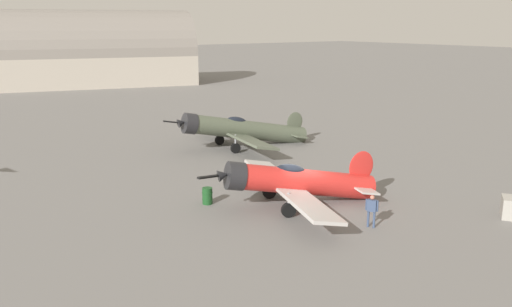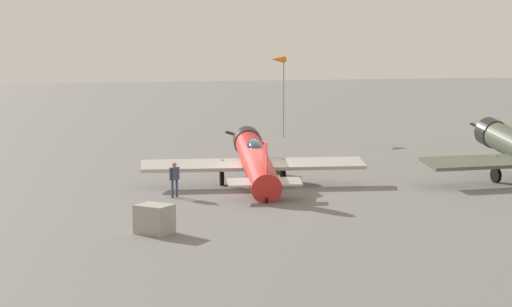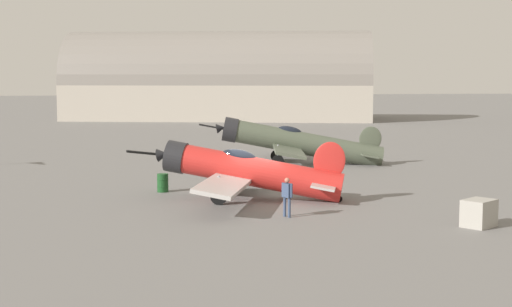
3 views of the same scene
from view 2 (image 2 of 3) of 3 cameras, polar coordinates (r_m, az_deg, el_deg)
The scene contains 6 objects.
ground_plane at distance 39.40m, azimuth -0.00°, elevation -2.60°, with size 400.00×400.00×0.00m, color slate.
airplane_foreground at distance 39.68m, azimuth -0.08°, elevation -0.51°, with size 10.32×11.41×3.01m.
ground_crew_mechanic at distance 37.04m, azimuth -5.95°, elevation -1.66°, with size 0.41×0.59×1.67m.
equipment_crate at distance 29.54m, azimuth -7.39°, elevation -4.74°, with size 1.61×1.54×1.08m.
fuel_drum at distance 44.57m, azimuth 1.40°, elevation -0.90°, with size 0.61×0.61×0.94m.
windsock_mast at distance 65.05m, azimuth 1.63°, elevation 6.57°, with size 1.42×1.89×6.82m.
Camera 2 is at (-35.03, 16.87, 6.38)m, focal length 55.05 mm.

